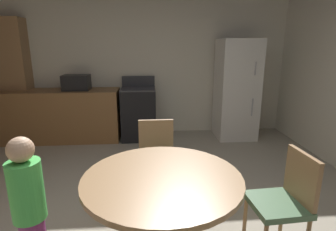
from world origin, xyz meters
The scene contains 10 objects.
wall_back centered at (0.00, 3.14, 1.35)m, with size 5.55×0.12×2.70m, color silver.
kitchen_counter centered at (-1.48, 2.74, 0.45)m, with size 1.98×0.60×0.90m, color olive.
pantry_column centered at (-2.25, 2.92, 1.05)m, with size 0.44×0.36×2.10m, color #9E754C.
oven_range centered at (-0.14, 2.75, 0.47)m, with size 0.60×0.60×1.10m.
refrigerator centered at (1.62, 2.69, 0.88)m, with size 0.68×0.68×1.76m.
microwave centered at (-1.19, 2.74, 1.03)m, with size 0.44×0.32×0.26m, color black.
dining_table centered at (0.12, -0.24, 0.60)m, with size 1.14×1.14×0.76m.
chair_north centered at (0.11, 0.73, 0.50)m, with size 0.40×0.40×0.87m.
chair_east centered at (1.08, -0.18, 0.50)m, with size 0.43×0.43×0.87m.
person_child centered at (-0.80, -0.28, 0.58)m, with size 0.23×0.23×1.09m.
Camera 1 is at (0.02, -1.96, 1.66)m, focal length 28.64 mm.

